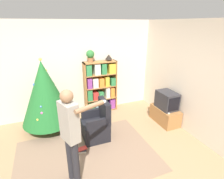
{
  "coord_description": "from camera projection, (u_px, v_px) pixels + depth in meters",
  "views": [
    {
      "loc": [
        -0.82,
        -2.57,
        2.51
      ],
      "look_at": [
        0.61,
        0.98,
        1.05
      ],
      "focal_mm": 28.0,
      "sensor_mm": 36.0,
      "label": 1
    }
  ],
  "objects": [
    {
      "name": "bookshelf",
      "position": [
        100.0,
        87.0,
        5.1
      ],
      "size": [
        0.94,
        0.28,
        1.51
      ],
      "color": "#A8703D",
      "rests_on": "ground_plane"
    },
    {
      "name": "wall_right",
      "position": [
        202.0,
        83.0,
        3.75
      ],
      "size": [
        0.1,
        8.0,
        2.6
      ],
      "color": "beige",
      "rests_on": "ground_plane"
    },
    {
      "name": "potted_plant",
      "position": [
        90.0,
        55.0,
        4.68
      ],
      "size": [
        0.22,
        0.22,
        0.33
      ],
      "color": "#935B38",
      "rests_on": "bookshelf"
    },
    {
      "name": "ground_plane",
      "position": [
        102.0,
        160.0,
        3.41
      ],
      "size": [
        14.0,
        14.0,
        0.0
      ],
      "primitive_type": "plane",
      "color": "#9E7A56"
    },
    {
      "name": "armchair",
      "position": [
        97.0,
        125.0,
        3.98
      ],
      "size": [
        0.58,
        0.57,
        0.92
      ],
      "rotation": [
        0.0,
        0.0,
        -1.59
      ],
      "color": "black",
      "rests_on": "ground_plane"
    },
    {
      "name": "area_rug",
      "position": [
        87.0,
        155.0,
        3.53
      ],
      "size": [
        2.71,
        1.94,
        0.01
      ],
      "color": "#7F6651",
      "rests_on": "ground_plane"
    },
    {
      "name": "christmas_tree",
      "position": [
        45.0,
        93.0,
        4.12
      ],
      "size": [
        1.22,
        1.22,
        1.8
      ],
      "color": "#4C3323",
      "rests_on": "ground_plane"
    },
    {
      "name": "game_remote",
      "position": [
        168.0,
        113.0,
        4.32
      ],
      "size": [
        0.04,
        0.12,
        0.02
      ],
      "color": "white",
      "rests_on": "tv_stand"
    },
    {
      "name": "wall_back",
      "position": [
        75.0,
        69.0,
        4.87
      ],
      "size": [
        8.0,
        0.1,
        2.6
      ],
      "color": "beige",
      "rests_on": "ground_plane"
    },
    {
      "name": "standing_person",
      "position": [
        71.0,
        131.0,
        2.64
      ],
      "size": [
        0.72,
        0.44,
        1.65
      ],
      "rotation": [
        0.0,
        0.0,
        -1.21
      ],
      "color": "#232328",
      "rests_on": "ground_plane"
    },
    {
      "name": "tv_stand",
      "position": [
        165.0,
        115.0,
        4.65
      ],
      "size": [
        0.44,
        0.79,
        0.42
      ],
      "color": "#996638",
      "rests_on": "ground_plane"
    },
    {
      "name": "book_pile_near_tree",
      "position": [
        72.0,
        127.0,
        4.37
      ],
      "size": [
        0.24,
        0.19,
        0.12
      ],
      "color": "#B22D28",
      "rests_on": "ground_plane"
    },
    {
      "name": "book_pile_by_chair",
      "position": [
        82.0,
        150.0,
        3.63
      ],
      "size": [
        0.22,
        0.17,
        0.08
      ],
      "color": "beige",
      "rests_on": "ground_plane"
    },
    {
      "name": "table_lamp",
      "position": [
        109.0,
        57.0,
        4.9
      ],
      "size": [
        0.2,
        0.2,
        0.18
      ],
      "color": "#473828",
      "rests_on": "bookshelf"
    },
    {
      "name": "television",
      "position": [
        167.0,
        100.0,
        4.5
      ],
      "size": [
        0.39,
        0.54,
        0.45
      ],
      "color": "#28282D",
      "rests_on": "tv_stand"
    }
  ]
}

